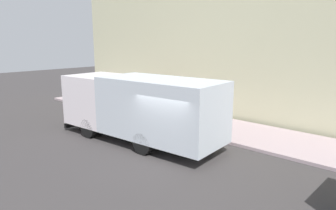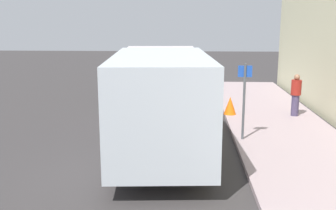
{
  "view_description": "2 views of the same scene",
  "coord_description": "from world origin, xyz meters",
  "px_view_note": "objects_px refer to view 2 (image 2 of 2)",
  "views": [
    {
      "loc": [
        -8.37,
        -7.46,
        4.55
      ],
      "look_at": [
        1.62,
        1.54,
        1.69
      ],
      "focal_mm": 32.07,
      "sensor_mm": 36.0,
      "label": 1
    },
    {
      "loc": [
        1.46,
        -9.53,
        3.96
      ],
      "look_at": [
        0.89,
        1.89,
        1.48
      ],
      "focal_mm": 42.73,
      "sensor_mm": 36.0,
      "label": 2
    }
  ],
  "objects_px": {
    "traffic_cone_orange": "(230,106)",
    "street_sign_post": "(244,95)",
    "large_utility_truck": "(161,94)",
    "pedestrian_walking": "(296,94)"
  },
  "relations": [
    {
      "from": "traffic_cone_orange",
      "to": "street_sign_post",
      "type": "bearing_deg",
      "value": -89.05
    },
    {
      "from": "large_utility_truck",
      "to": "pedestrian_walking",
      "type": "distance_m",
      "value": 6.46
    },
    {
      "from": "pedestrian_walking",
      "to": "street_sign_post",
      "type": "distance_m",
      "value": 4.2
    },
    {
      "from": "large_utility_truck",
      "to": "street_sign_post",
      "type": "distance_m",
      "value": 2.67
    },
    {
      "from": "large_utility_truck",
      "to": "traffic_cone_orange",
      "type": "xyz_separation_m",
      "value": [
        2.55,
        3.99,
        -1.19
      ]
    },
    {
      "from": "large_utility_truck",
      "to": "pedestrian_walking",
      "type": "bearing_deg",
      "value": 33.14
    },
    {
      "from": "traffic_cone_orange",
      "to": "street_sign_post",
      "type": "relative_size",
      "value": 0.29
    },
    {
      "from": "pedestrian_walking",
      "to": "traffic_cone_orange",
      "type": "height_order",
      "value": "pedestrian_walking"
    },
    {
      "from": "pedestrian_walking",
      "to": "street_sign_post",
      "type": "bearing_deg",
      "value": 158.64
    },
    {
      "from": "pedestrian_walking",
      "to": "street_sign_post",
      "type": "relative_size",
      "value": 0.68
    }
  ]
}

